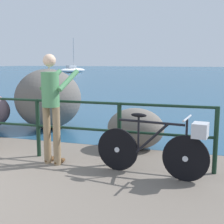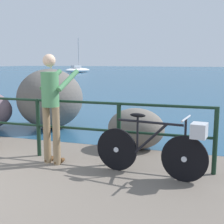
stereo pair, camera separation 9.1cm
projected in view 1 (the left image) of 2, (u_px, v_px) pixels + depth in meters
The scene contains 9 objects.
ground_plane at pixel (155, 85), 22.49m from camera, with size 120.00×120.00×0.10m, color #6B6056.
sea_surface at pixel (183, 72), 49.02m from camera, with size 120.00×90.00×0.01m, color navy.
promenade_railing at pixel (2, 118), 5.55m from camera, with size 7.47×0.07×1.02m.
bicycle at pixel (160, 146), 4.39m from camera, with size 1.69×0.48×0.92m.
person_at_railing at pixel (52, 104), 4.89m from camera, with size 0.54×0.67×1.78m.
breakwater_boulder_main at pixel (48, 99), 7.65m from camera, with size 1.64×1.64×1.48m.
breakwater_boulder_right at pixel (136, 128), 5.87m from camera, with size 1.10×0.86×0.78m.
seagull at pixel (49, 63), 7.57m from camera, with size 0.34×0.16×0.23m.
sailboat at pixel (73, 70), 43.90m from camera, with size 3.12×4.52×4.90m.
Camera 1 is at (3.51, -2.46, 1.67)m, focal length 49.02 mm.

